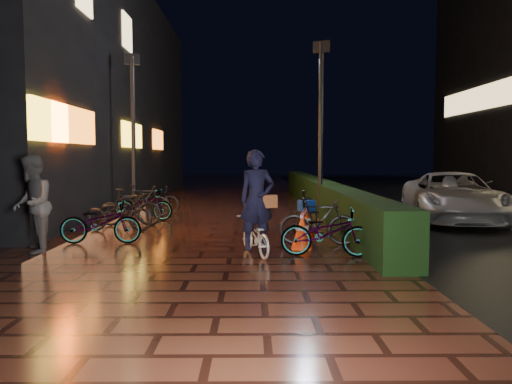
{
  "coord_description": "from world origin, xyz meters",
  "views": [
    {
      "loc": [
        0.96,
        -9.46,
        1.83
      ],
      "look_at": [
        1.04,
        0.73,
        1.1
      ],
      "focal_mm": 35.0,
      "sensor_mm": 36.0,
      "label": 1
    }
  ],
  "objects_px": {
    "van": "(452,197)",
    "cyclist": "(256,217)",
    "traffic_barrier": "(304,227)",
    "cart_assembly": "(306,207)",
    "bystander_person": "(32,204)"
  },
  "relations": [
    {
      "from": "van",
      "to": "traffic_barrier",
      "type": "height_order",
      "value": "van"
    },
    {
      "from": "van",
      "to": "traffic_barrier",
      "type": "bearing_deg",
      "value": -132.09
    },
    {
      "from": "bystander_person",
      "to": "van",
      "type": "bearing_deg",
      "value": 92.97
    },
    {
      "from": "van",
      "to": "cart_assembly",
      "type": "xyz_separation_m",
      "value": [
        -4.21,
        -0.9,
        -0.19
      ]
    },
    {
      "from": "bystander_person",
      "to": "cyclist",
      "type": "height_order",
      "value": "cyclist"
    },
    {
      "from": "van",
      "to": "cart_assembly",
      "type": "bearing_deg",
      "value": -157.7
    },
    {
      "from": "bystander_person",
      "to": "van",
      "type": "relative_size",
      "value": 0.38
    },
    {
      "from": "cyclist",
      "to": "cart_assembly",
      "type": "height_order",
      "value": "cyclist"
    },
    {
      "from": "traffic_barrier",
      "to": "van",
      "type": "bearing_deg",
      "value": 37.7
    },
    {
      "from": "van",
      "to": "cyclist",
      "type": "bearing_deg",
      "value": -128.98
    },
    {
      "from": "bystander_person",
      "to": "traffic_barrier",
      "type": "relative_size",
      "value": 1.11
    },
    {
      "from": "bystander_person",
      "to": "cyclist",
      "type": "bearing_deg",
      "value": 64.38
    },
    {
      "from": "cyclist",
      "to": "traffic_barrier",
      "type": "bearing_deg",
      "value": 51.7
    },
    {
      "from": "van",
      "to": "cyclist",
      "type": "distance_m",
      "value": 7.34
    },
    {
      "from": "traffic_barrier",
      "to": "cart_assembly",
      "type": "height_order",
      "value": "cart_assembly"
    }
  ]
}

